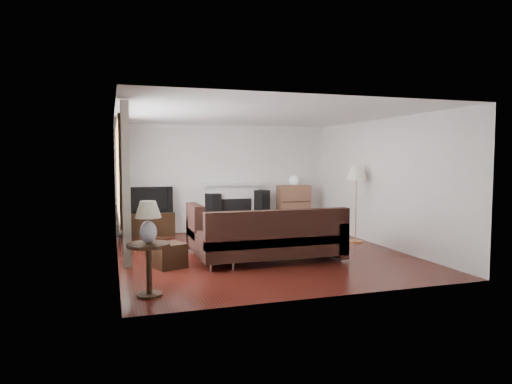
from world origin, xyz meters
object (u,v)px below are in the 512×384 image
object	(u,v)px
bookshelf	(294,207)
sectional_sofa	(271,236)
tv_stand	(150,224)
coffee_table	(263,236)
floor_lamp	(356,204)
side_table	(149,270)

from	to	relation	value
bookshelf	sectional_sofa	bearing A→B (deg)	-118.25
tv_stand	sectional_sofa	size ratio (longest dim) A/B	0.40
tv_stand	coffee_table	distance (m)	2.75
floor_lamp	side_table	distance (m)	5.04
coffee_table	floor_lamp	distance (m)	2.07
bookshelf	sectional_sofa	distance (m)	3.65
coffee_table	tv_stand	bearing A→B (deg)	159.79
tv_stand	coffee_table	world-z (taller)	tv_stand
sectional_sofa	side_table	xyz separation A→B (m)	(-2.11, -1.33, -0.09)
tv_stand	floor_lamp	xyz separation A→B (m)	(4.00, -2.02, 0.52)
bookshelf	floor_lamp	size ratio (longest dim) A/B	0.68
sectional_sofa	coffee_table	world-z (taller)	sectional_sofa
bookshelf	floor_lamp	bearing A→B (deg)	-75.58
sectional_sofa	floor_lamp	bearing A→B (deg)	26.97
tv_stand	bookshelf	xyz separation A→B (m)	(3.47, 0.05, 0.27)
bookshelf	floor_lamp	world-z (taller)	floor_lamp
tv_stand	side_table	bearing A→B (deg)	-94.68
floor_lamp	side_table	world-z (taller)	floor_lamp
bookshelf	side_table	world-z (taller)	bookshelf
bookshelf	side_table	xyz separation A→B (m)	(-3.83, -4.55, -0.20)
coffee_table	floor_lamp	bearing A→B (deg)	18.11
coffee_table	sectional_sofa	bearing A→B (deg)	-79.69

